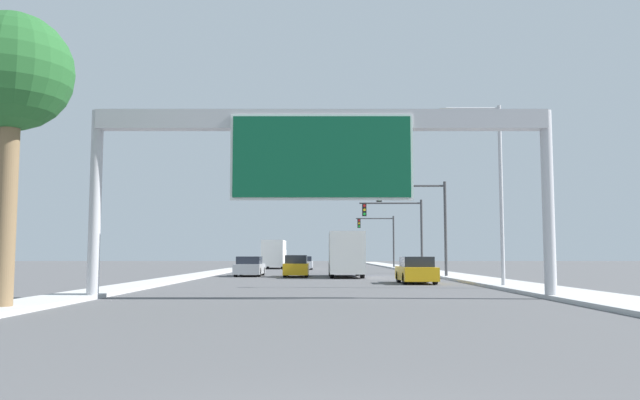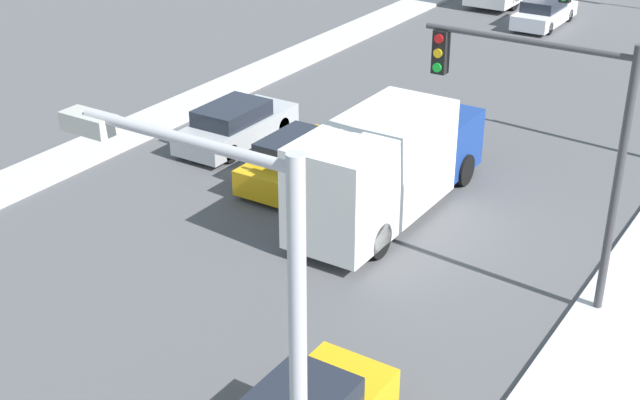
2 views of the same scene
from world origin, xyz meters
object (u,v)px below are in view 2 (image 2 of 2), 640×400
car_far_center (236,125)px  car_mid_right (544,13)px  truck_box_primary (387,165)px  car_near_right (298,159)px  traffic_light_near_intersection (556,125)px

car_far_center → car_mid_right: size_ratio=1.00×
car_mid_right → truck_box_primary: truck_box_primary is taller
car_mid_right → car_near_right: 21.99m
car_far_center → traffic_light_near_intersection: size_ratio=0.73×
truck_box_primary → car_far_center: bearing=164.1°
car_far_center → traffic_light_near_intersection: bearing=-16.9°
car_mid_right → traffic_light_near_intersection: (8.70, -24.31, 3.80)m
car_mid_right → traffic_light_near_intersection: traffic_light_near_intersection is taller
car_far_center → car_near_right: (3.50, -1.38, 0.04)m
car_far_center → car_near_right: size_ratio=1.05×
car_mid_right → truck_box_primary: 22.90m
car_far_center → car_mid_right: car_far_center is taller
truck_box_primary → traffic_light_near_intersection: 6.18m
car_mid_right → car_near_right: size_ratio=1.04×
car_far_center → car_mid_right: (3.50, 20.61, -0.02)m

